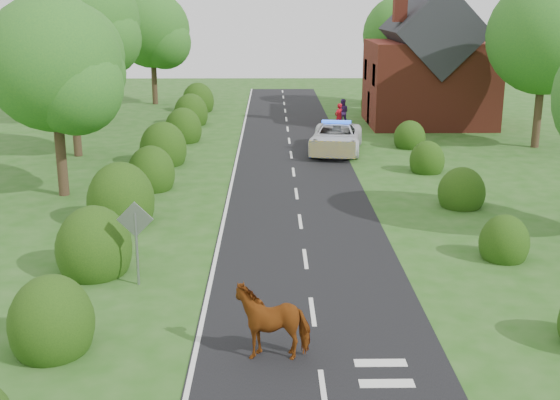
{
  "coord_description": "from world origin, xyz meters",
  "views": [
    {
      "loc": [
        -1.1,
        -17.22,
        7.99
      ],
      "look_at": [
        -0.78,
        6.47,
        1.3
      ],
      "focal_mm": 45.0,
      "sensor_mm": 36.0,
      "label": 1
    }
  ],
  "objects_px": {
    "road_sign": "(136,231)",
    "police_van": "(336,138)",
    "cow": "(273,324)",
    "pedestrian_purple": "(342,112)",
    "pedestrian_red": "(339,117)"
  },
  "relations": [
    {
      "from": "road_sign",
      "to": "pedestrian_purple",
      "type": "relative_size",
      "value": 1.42
    },
    {
      "from": "police_van",
      "to": "pedestrian_purple",
      "type": "height_order",
      "value": "pedestrian_purple"
    },
    {
      "from": "cow",
      "to": "police_van",
      "type": "bearing_deg",
      "value": 167.8
    },
    {
      "from": "pedestrian_red",
      "to": "police_van",
      "type": "bearing_deg",
      "value": 41.27
    },
    {
      "from": "cow",
      "to": "pedestrian_red",
      "type": "distance_m",
      "value": 29.95
    },
    {
      "from": "police_van",
      "to": "pedestrian_red",
      "type": "height_order",
      "value": "pedestrian_red"
    },
    {
      "from": "pedestrian_purple",
      "to": "pedestrian_red",
      "type": "bearing_deg",
      "value": 82.6
    },
    {
      "from": "police_van",
      "to": "pedestrian_red",
      "type": "xyz_separation_m",
      "value": [
        0.77,
        6.6,
        0.08
      ]
    },
    {
      "from": "road_sign",
      "to": "cow",
      "type": "distance_m",
      "value": 5.83
    },
    {
      "from": "road_sign",
      "to": "pedestrian_red",
      "type": "distance_m",
      "value": 26.75
    },
    {
      "from": "road_sign",
      "to": "cow",
      "type": "bearing_deg",
      "value": -46.94
    },
    {
      "from": "cow",
      "to": "road_sign",
      "type": "bearing_deg",
      "value": -140.34
    },
    {
      "from": "road_sign",
      "to": "police_van",
      "type": "height_order",
      "value": "road_sign"
    },
    {
      "from": "cow",
      "to": "pedestrian_red",
      "type": "relative_size",
      "value": 1.15
    },
    {
      "from": "police_van",
      "to": "cow",
      "type": "bearing_deg",
      "value": -89.69
    }
  ]
}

